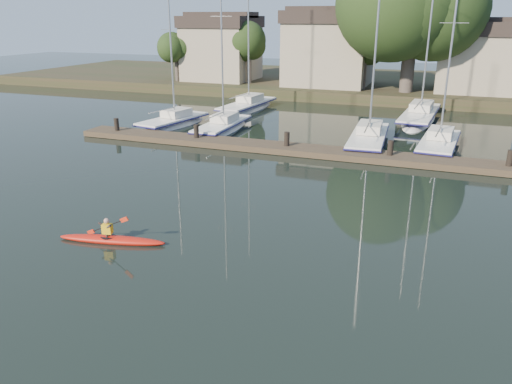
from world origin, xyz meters
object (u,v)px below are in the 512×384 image
(dock, at_px, (336,153))
(sailboat_1, at_px, (223,133))
(sailboat_6, at_px, (419,123))
(kayak, at_px, (111,238))
(sailboat_3, at_px, (438,152))
(sailboat_2, at_px, (368,146))
(sailboat_5, at_px, (247,112))
(sailboat_0, at_px, (174,128))

(dock, bearing_deg, sailboat_1, 156.07)
(sailboat_1, relative_size, sailboat_6, 0.76)
(sailboat_6, bearing_deg, kayak, -104.41)
(kayak, xyz_separation_m, sailboat_3, (10.60, 18.24, -0.34))
(kayak, xyz_separation_m, sailboat_2, (6.37, 18.13, -0.34))
(dock, xyz_separation_m, sailboat_3, (5.48, 3.92, -0.39))
(sailboat_3, bearing_deg, kayak, -115.68)
(sailboat_5, bearing_deg, sailboat_1, -75.38)
(sailboat_0, height_order, sailboat_3, sailboat_3)
(sailboat_0, distance_m, sailboat_1, 4.07)
(sailboat_6, bearing_deg, sailboat_3, -75.76)
(sailboat_1, bearing_deg, sailboat_5, 98.59)
(dock, relative_size, sailboat_3, 2.68)
(sailboat_2, bearing_deg, sailboat_1, 175.75)
(kayak, bearing_deg, sailboat_2, 58.68)
(sailboat_0, distance_m, sailboat_6, 19.00)
(kayak, relative_size, sailboat_5, 0.26)
(sailboat_0, relative_size, sailboat_5, 0.77)
(sailboat_5, bearing_deg, sailboat_0, -102.88)
(sailboat_5, bearing_deg, dock, -44.85)
(dock, height_order, sailboat_5, sailboat_5)
(sailboat_0, relative_size, sailboat_3, 0.94)
(dock, distance_m, sailboat_1, 9.86)
(dock, height_order, sailboat_1, sailboat_1)
(dock, height_order, sailboat_0, sailboat_0)
(sailboat_3, bearing_deg, sailboat_5, 156.45)
(sailboat_1, bearing_deg, sailboat_0, 176.34)
(kayak, relative_size, dock, 0.12)
(dock, relative_size, sailboat_1, 2.57)
(sailboat_1, distance_m, sailboat_2, 10.25)
(kayak, distance_m, sailboat_6, 28.63)
(sailboat_1, xyz_separation_m, sailboat_5, (-1.41, 8.39, -0.01))
(dock, bearing_deg, sailboat_5, 130.05)
(sailboat_0, bearing_deg, sailboat_3, 9.09)
(sailboat_6, bearing_deg, dock, -102.77)
(sailboat_2, distance_m, sailboat_5, 14.47)
(sailboat_6, bearing_deg, sailboat_1, -141.50)
(kayak, distance_m, sailboat_0, 20.14)
(sailboat_1, bearing_deg, sailboat_6, 33.77)
(dock, xyz_separation_m, sailboat_5, (-10.41, 12.38, -0.40))
(sailboat_5, height_order, sailboat_6, sailboat_6)
(sailboat_0, relative_size, sailboat_1, 0.90)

